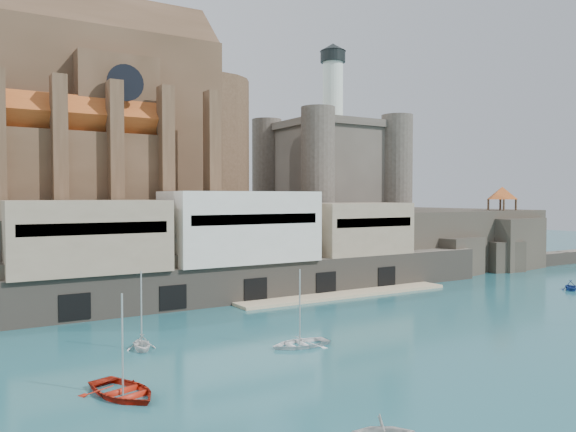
% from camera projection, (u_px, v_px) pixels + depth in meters
% --- Properties ---
extents(ground, '(300.00, 300.00, 0.00)m').
position_uv_depth(ground, '(443.00, 326.00, 53.81)').
color(ground, '#1B525C').
rests_on(ground, ground).
extents(promontory, '(100.00, 36.00, 10.00)m').
position_uv_depth(promontory, '(251.00, 245.00, 87.14)').
color(promontory, black).
rests_on(promontory, ground).
extents(quay, '(70.00, 12.00, 13.05)m').
position_uv_depth(quay, '(240.00, 249.00, 67.99)').
color(quay, '#645C50').
rests_on(quay, ground).
extents(church, '(47.00, 25.93, 30.51)m').
position_uv_depth(church, '(86.00, 125.00, 76.21)').
color(church, '#483321').
rests_on(church, promontory).
extents(castle_keep, '(21.20, 21.20, 29.30)m').
position_uv_depth(castle_keep, '(330.00, 162.00, 96.59)').
color(castle_keep, '#453F36').
rests_on(castle_keep, promontory).
extents(rock_outcrop, '(14.50, 10.50, 8.70)m').
position_uv_depth(rock_outcrop, '(502.00, 245.00, 97.56)').
color(rock_outcrop, black).
rests_on(rock_outcrop, ground).
extents(pavilion, '(6.40, 6.40, 5.40)m').
position_uv_depth(pavilion, '(502.00, 195.00, 97.39)').
color(pavilion, '#483321').
rests_on(pavilion, rock_outcrop).
extents(boat_0, '(4.36, 2.33, 5.86)m').
position_uv_depth(boat_0, '(123.00, 396.00, 34.89)').
color(boat_0, '#B6200E').
rests_on(boat_0, ground).
extents(boat_4, '(2.94, 1.98, 3.22)m').
position_uv_depth(boat_4, '(142.00, 350.00, 45.31)').
color(boat_4, silver).
rests_on(boat_4, ground).
extents(boat_6, '(1.24, 3.70, 5.12)m').
position_uv_depth(boat_6, '(300.00, 346.00, 46.46)').
color(boat_6, white).
rests_on(boat_6, ground).
extents(boat_7, '(3.15, 3.11, 3.18)m').
position_uv_depth(boat_7, '(571.00, 290.00, 74.22)').
color(boat_7, navy).
rests_on(boat_7, ground).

